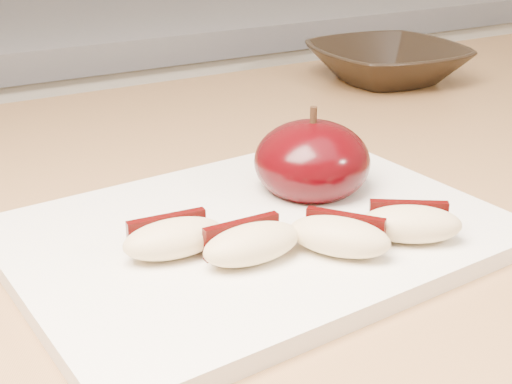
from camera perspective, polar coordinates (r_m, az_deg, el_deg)
back_cabinet at (r=1.39m, az=-14.30°, el=-5.45°), size 2.40×0.62×0.94m
cutting_board at (r=0.49m, az=-0.00°, el=-3.37°), size 0.34×0.26×0.01m
apple_half at (r=0.54m, az=4.50°, el=2.46°), size 0.10×0.10×0.07m
apple_wedge_a at (r=0.45m, az=-6.64°, el=-3.64°), size 0.07×0.04×0.02m
apple_wedge_b at (r=0.44m, az=-0.41°, el=-4.10°), size 0.07×0.03×0.02m
apple_wedge_c at (r=0.45m, az=6.72°, el=-3.49°), size 0.07×0.07×0.02m
apple_wedge_d at (r=0.48m, az=12.27°, el=-2.45°), size 0.07×0.06×0.02m
bowl at (r=0.92m, az=10.41°, el=10.12°), size 0.20×0.20×0.05m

